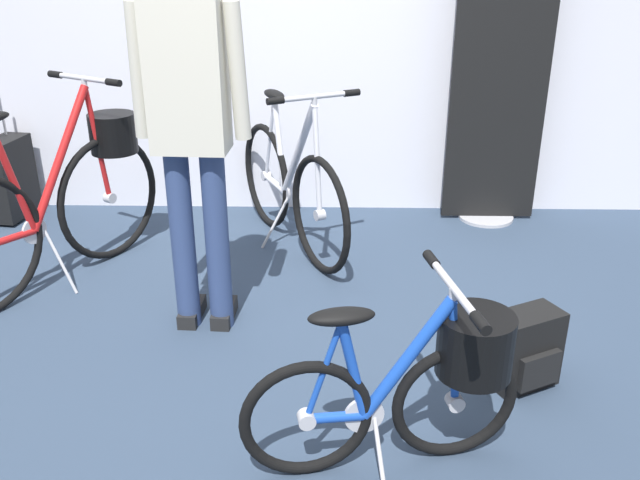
{
  "coord_description": "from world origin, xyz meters",
  "views": [
    {
      "loc": [
        0.21,
        -2.49,
        1.7
      ],
      "look_at": [
        0.15,
        0.12,
        0.55
      ],
      "focal_mm": 38.1,
      "sensor_mm": 36.0,
      "label": 1
    }
  ],
  "objects": [
    {
      "name": "ground_plane",
      "position": [
        0.0,
        0.0,
        0.0
      ],
      "size": [
        7.05,
        7.05,
        0.0
      ],
      "primitive_type": "plane",
      "color": "#2D3D51"
    },
    {
      "name": "backpack_on_floor",
      "position": [
        1.0,
        -0.11,
        0.16
      ],
      "size": [
        0.32,
        0.27,
        0.33
      ],
      "color": "black",
      "rests_on": "ground_plane"
    },
    {
      "name": "visitor_near_wall",
      "position": [
        -0.41,
        0.35,
        1.05
      ],
      "size": [
        0.54,
        0.29,
        1.8
      ],
      "color": "navy",
      "rests_on": "ground_plane"
    },
    {
      "name": "floor_banner_stand",
      "position": [
        1.23,
        1.76,
        0.84
      ],
      "size": [
        0.6,
        0.36,
        1.85
      ],
      "color": "#B7B7BC",
      "rests_on": "ground_plane"
    },
    {
      "name": "rolling_suitcase",
      "position": [
        -1.92,
        1.7,
        0.28
      ],
      "size": [
        0.23,
        0.38,
        0.83
      ],
      "color": "black",
      "rests_on": "ground_plane"
    },
    {
      "name": "display_bike_right",
      "position": [
        -0.05,
        1.29,
        0.37
      ],
      "size": [
        0.75,
        1.28,
        0.99
      ],
      "color": "black",
      "rests_on": "ground_plane"
    },
    {
      "name": "folding_bike_foreground",
      "position": [
        0.51,
        -0.57,
        0.35
      ],
      "size": [
        0.97,
        0.53,
        0.7
      ],
      "color": "black",
      "rests_on": "ground_plane"
    },
    {
      "name": "display_bike_left",
      "position": [
        -1.22,
        0.87,
        0.48
      ],
      "size": [
        0.83,
        1.36,
        1.07
      ],
      "color": "black",
      "rests_on": "ground_plane"
    }
  ]
}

